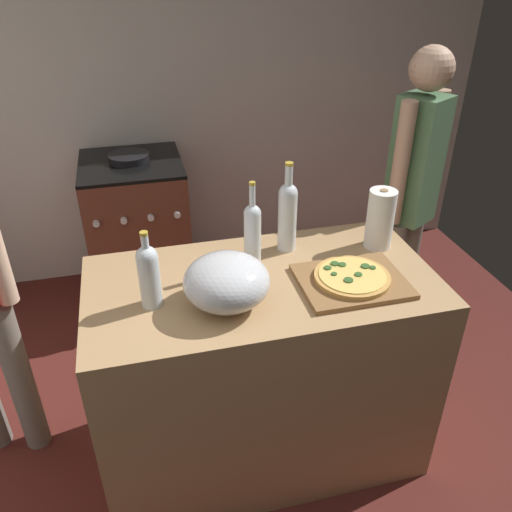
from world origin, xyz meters
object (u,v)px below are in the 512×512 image
wine_bottle_green (149,274)px  wine_bottle_clear (252,233)px  pizza (352,277)px  wine_bottle_amber (288,213)px  person_in_red (410,196)px  paper_towel_roll (380,219)px  stove (139,232)px  mixing_bowl (227,282)px

wine_bottle_green → wine_bottle_clear: 0.44m
pizza → wine_bottle_amber: wine_bottle_amber is taller
person_in_red → pizza: bearing=-133.0°
paper_towel_roll → stove: 1.70m
stove → mixing_bowl: bearing=-79.5°
wine_bottle_amber → mixing_bowl: bearing=-134.7°
wine_bottle_clear → person_in_red: (0.92, 0.41, -0.13)m
mixing_bowl → wine_bottle_amber: 0.46m
pizza → mixing_bowl: mixing_bowl is taller
wine_bottle_green → wine_bottle_clear: size_ratio=0.82×
paper_towel_roll → person_in_red: (0.37, 0.39, -0.11)m
pizza → paper_towel_roll: paper_towel_roll is taller
paper_towel_roll → person_in_red: bearing=46.6°
wine_bottle_amber → wine_bottle_green: size_ratio=1.30×
pizza → paper_towel_roll: (0.22, 0.24, 0.10)m
wine_bottle_clear → stove: 1.48m
wine_bottle_green → wine_bottle_clear: (0.41, 0.17, 0.02)m
wine_bottle_green → pizza: bearing=-3.8°
paper_towel_roll → wine_bottle_green: wine_bottle_green is taller
wine_bottle_clear → stove: size_ratio=0.37×
mixing_bowl → paper_towel_roll: paper_towel_roll is taller
wine_bottle_green → stove: 1.56m
wine_bottle_green → paper_towel_roll: bearing=11.2°
wine_bottle_amber → wine_bottle_clear: size_ratio=1.06×
wine_bottle_clear → person_in_red: bearing=24.1°
mixing_bowl → wine_bottle_green: 0.27m
stove → wine_bottle_clear: bearing=-71.5°
paper_towel_roll → person_in_red: 0.54m
wine_bottle_amber → person_in_red: bearing=22.6°
pizza → paper_towel_roll: bearing=47.7°
person_in_red → wine_bottle_green: bearing=-156.6°
wine_bottle_clear → wine_bottle_amber: bearing=30.4°
wine_bottle_amber → wine_bottle_green: 0.64m
wine_bottle_clear → wine_bottle_green: bearing=-158.1°
wine_bottle_green → person_in_red: 1.45m
wine_bottle_clear → stove: bearing=108.5°
pizza → stove: size_ratio=0.29×
wine_bottle_green → person_in_red: bearing=23.4°
mixing_bowl → wine_bottle_clear: size_ratio=0.85×
mixing_bowl → pizza: bearing=1.1°
mixing_bowl → wine_bottle_clear: wine_bottle_clear is taller
stove → person_in_red: size_ratio=0.59×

